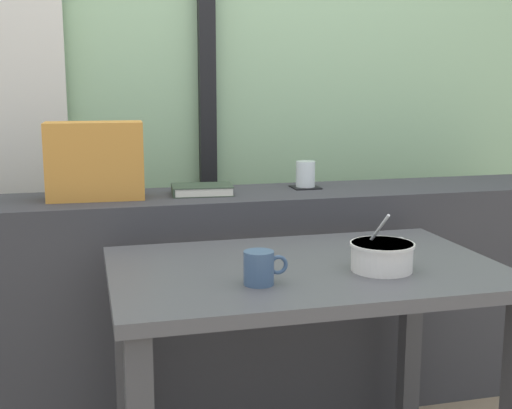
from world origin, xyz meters
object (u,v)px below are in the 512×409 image
object	(u,v)px
soup_bowl	(382,256)
juice_glass	(305,175)
breakfast_table	(305,305)
throw_pillow	(95,161)
closed_book	(202,190)
fork_utensil	(405,244)
coaster_square	(305,187)
ceramic_mug	(260,268)

from	to	relation	value
soup_bowl	juice_glass	bearing A→B (deg)	87.05
breakfast_table	juice_glass	distance (m)	0.75
breakfast_table	soup_bowl	xyz separation A→B (m)	(0.18, -0.10, 0.15)
juice_glass	throw_pillow	xyz separation A→B (m)	(-0.76, -0.05, 0.08)
closed_book	soup_bowl	world-z (taller)	soup_bowl
throw_pillow	fork_utensil	xyz separation A→B (m)	(0.91, -0.48, -0.23)
closed_book	coaster_square	bearing A→B (deg)	6.29
coaster_square	closed_book	distance (m)	0.40
breakfast_table	fork_utensil	size ratio (longest dim) A/B	6.27
closed_book	throw_pillow	xyz separation A→B (m)	(-0.36, -0.00, 0.11)
soup_bowl	ceramic_mug	xyz separation A→B (m)	(-0.35, -0.04, 0.00)
coaster_square	juice_glass	bearing A→B (deg)	0.00
closed_book	juice_glass	bearing A→B (deg)	6.29
ceramic_mug	soup_bowl	bearing A→B (deg)	6.62
breakfast_table	throw_pillow	size ratio (longest dim) A/B	3.33
breakfast_table	juice_glass	world-z (taller)	juice_glass
juice_glass	throw_pillow	world-z (taller)	throw_pillow
ceramic_mug	juice_glass	bearing A→B (deg)	64.30
coaster_square	throw_pillow	world-z (taller)	throw_pillow
fork_utensil	ceramic_mug	size ratio (longest dim) A/B	1.50
soup_bowl	fork_utensil	distance (m)	0.31
closed_book	fork_utensil	distance (m)	0.74
juice_glass	soup_bowl	world-z (taller)	juice_glass
breakfast_table	closed_book	distance (m)	0.68
juice_glass	soup_bowl	distance (m)	0.77
juice_glass	throw_pillow	bearing A→B (deg)	-176.49
breakfast_table	coaster_square	xyz separation A→B (m)	(0.22, 0.66, 0.22)
closed_book	breakfast_table	bearing A→B (deg)	-73.64
closed_book	soup_bowl	xyz separation A→B (m)	(0.36, -0.72, -0.08)
fork_utensil	ceramic_mug	bearing A→B (deg)	-136.01
juice_glass	soup_bowl	bearing A→B (deg)	-92.95
juice_glass	fork_utensil	bearing A→B (deg)	-73.95
breakfast_table	coaster_square	world-z (taller)	coaster_square
breakfast_table	soup_bowl	world-z (taller)	soup_bowl
closed_book	ceramic_mug	xyz separation A→B (m)	(0.01, -0.76, -0.08)
closed_book	ceramic_mug	bearing A→B (deg)	-88.97
soup_bowl	ceramic_mug	bearing A→B (deg)	-173.38
juice_glass	ceramic_mug	size ratio (longest dim) A/B	0.85
throw_pillow	ceramic_mug	distance (m)	0.87
coaster_square	throw_pillow	distance (m)	0.77
fork_utensil	ceramic_mug	distance (m)	0.61
fork_utensil	juice_glass	bearing A→B (deg)	122.48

